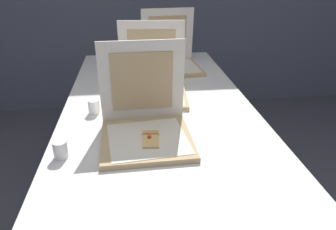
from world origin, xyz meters
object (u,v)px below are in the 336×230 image
at_px(table, 160,121).
at_px(pizza_box_middle, 153,86).
at_px(pizza_box_front, 146,126).
at_px(pizza_box_back, 171,61).
at_px(cup_white_near_left, 60,150).
at_px(cup_white_mid, 94,107).

relative_size(table, pizza_box_middle, 5.66).
bearing_deg(pizza_box_middle, pizza_box_front, -93.53).
bearing_deg(pizza_box_front, pizza_box_back, 74.92).
relative_size(pizza_box_middle, pizza_box_back, 0.98).
relative_size(pizza_box_front, pizza_box_back, 0.96).
distance_m(pizza_box_front, pizza_box_middle, 0.46).
height_order(table, cup_white_near_left, cup_white_near_left).
bearing_deg(pizza_box_back, pizza_box_front, -108.64).
bearing_deg(pizza_box_middle, pizza_box_back, 75.36).
distance_m(pizza_box_middle, cup_white_mid, 0.35).
height_order(table, pizza_box_middle, pizza_box_middle).
bearing_deg(cup_white_near_left, table, 41.65).
bearing_deg(pizza_box_middle, table, -81.08).
relative_size(cup_white_mid, cup_white_near_left, 1.00).
relative_size(pizza_box_front, pizza_box_middle, 0.98).
distance_m(table, cup_white_mid, 0.32).
xyz_separation_m(pizza_box_middle, cup_white_near_left, (-0.38, -0.57, -0.02)).
height_order(pizza_box_middle, cup_white_near_left, pizza_box_middle).
bearing_deg(pizza_box_back, pizza_box_middle, -114.03).
bearing_deg(pizza_box_middle, cup_white_near_left, -119.65).
xyz_separation_m(pizza_box_front, pizza_box_middle, (0.06, 0.46, -0.00)).
relative_size(pizza_box_middle, cup_white_near_left, 5.82).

